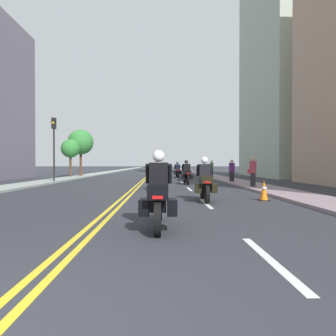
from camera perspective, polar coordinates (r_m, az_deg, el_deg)
ground_plane at (r=50.20m, az=-3.03°, el=-0.80°), size 264.00×264.00×0.00m
sidewalk_left at (r=50.90m, az=-11.00°, el=-0.72°), size 2.07×144.00×0.12m
sidewalk_right at (r=50.49m, az=5.00°, el=-0.73°), size 2.07×144.00×0.12m
centreline_yellow_inner at (r=50.20m, az=-3.17°, el=-0.80°), size 0.12×132.00×0.01m
centreline_yellow_outer at (r=50.20m, az=-2.90°, el=-0.80°), size 0.12×132.00×0.01m
lane_dashes_white at (r=31.23m, az=1.49°, el=-1.74°), size 0.14×56.40×0.01m
building_right_1 at (r=36.99m, az=21.41°, el=20.78°), size 6.30×13.19×28.13m
motorcycle_0 at (r=6.33m, az=-1.84°, el=-5.63°), size 0.77×2.30×1.67m
motorcycle_1 at (r=10.96m, az=7.10°, el=-2.93°), size 0.77×2.14×1.64m
motorcycle_2 at (r=15.51m, az=-1.90°, el=-1.91°), size 0.78×2.09×1.62m
motorcycle_3 at (r=20.03m, az=3.59°, el=-1.20°), size 0.78×2.24×1.66m
motorcycle_4 at (r=24.37m, az=-1.58°, el=-0.91°), size 0.78×2.16×1.62m
motorcycle_5 at (r=29.26m, az=1.83°, el=-0.65°), size 0.77×2.26×1.60m
motorcycle_6 at (r=33.87m, az=-1.71°, el=-0.42°), size 0.77×2.22×1.65m
traffic_cone_0 at (r=11.69m, az=17.98°, el=-4.17°), size 0.38×0.38×0.75m
traffic_light_near at (r=23.45m, az=-21.10°, el=5.41°), size 0.28×0.38×4.77m
pedestrian_0 at (r=17.22m, az=16.00°, el=-0.78°), size 0.51×0.33×1.77m
pedestrian_1 at (r=31.04m, az=8.37°, el=-0.10°), size 0.49×0.24×1.75m
pedestrian_2 at (r=21.94m, az=12.18°, el=-0.55°), size 0.42×0.35×1.69m
street_tree_0 at (r=31.32m, az=-18.26°, el=3.53°), size 1.85×1.85×3.87m
street_tree_1 at (r=32.79m, az=-16.46°, el=4.77°), size 2.66×2.66×5.03m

